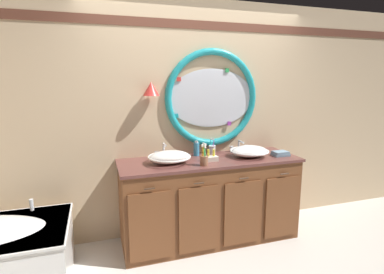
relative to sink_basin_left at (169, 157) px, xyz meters
name	(u,v)px	position (x,y,z in m)	size (l,w,h in m)	color
ground_plane	(215,249)	(0.42, -0.21, -0.98)	(14.00, 14.00, 0.00)	silver
back_wall_assembly	(198,117)	(0.43, 0.37, 0.34)	(6.40, 0.26, 2.60)	#D6B78E
vanity_counter	(210,199)	(0.45, 0.03, -0.52)	(1.93, 0.66, 0.91)	brown
sink_basin_left	(169,157)	(0.00, 0.00, 0.00)	(0.44, 0.44, 0.13)	white
sink_basin_right	(249,151)	(0.90, 0.00, -0.01)	(0.43, 0.43, 0.12)	white
faucet_set_left	(164,152)	(0.00, 0.25, 0.00)	(0.20, 0.12, 0.16)	silver
faucet_set_right	(239,147)	(0.90, 0.25, -0.01)	(0.24, 0.14, 0.14)	silver
toothbrush_holder_left	(204,160)	(0.31, -0.18, -0.01)	(0.09, 0.09, 0.22)	#996647
toothbrush_holder_right	(212,149)	(0.56, 0.24, -0.01)	(0.08, 0.08, 0.19)	white
soap_dispenser	(196,149)	(0.36, 0.21, 0.01)	(0.06, 0.07, 0.18)	#388EBC
folded_hand_towel	(280,154)	(1.25, -0.08, -0.04)	(0.18, 0.13, 0.05)	#7593A8
toiletry_basket	(211,158)	(0.43, -0.04, -0.03)	(0.14, 0.09, 0.12)	beige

